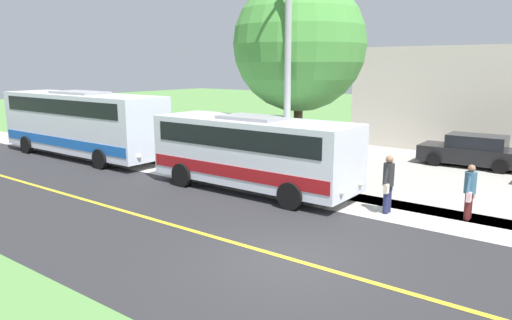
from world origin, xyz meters
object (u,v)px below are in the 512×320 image
object	(u,v)px
pedestrian_waiting	(388,182)
street_light_pole	(286,72)
tree_curbside	(299,45)
pedestrian_with_bags	(470,190)
shuttle_bus_front	(253,150)
parked_car_near	(472,151)
transit_bus_rear	(82,121)

from	to	relation	value
pedestrian_waiting	street_light_pole	distance (m)	5.09
pedestrian_waiting	street_light_pole	bearing A→B (deg)	-90.60
tree_curbside	pedestrian_with_bags	bearing A→B (deg)	76.51
shuttle_bus_front	pedestrian_waiting	world-z (taller)	shuttle_bus_front
pedestrian_waiting	tree_curbside	bearing A→B (deg)	-117.65
shuttle_bus_front	parked_car_near	xyz separation A→B (m)	(-9.28, 5.43, -0.83)
shuttle_bus_front	tree_curbside	distance (m)	4.76
shuttle_bus_front	pedestrian_with_bags	bearing A→B (deg)	99.37
street_light_pole	pedestrian_waiting	bearing A→B (deg)	89.40
pedestrian_waiting	tree_curbside	world-z (taller)	tree_curbside
pedestrian_with_bags	street_light_pole	xyz separation A→B (m)	(0.83, -6.03, 3.41)
shuttle_bus_front	transit_bus_rear	bearing A→B (deg)	-90.19
parked_car_near	tree_curbside	size ratio (longest dim) A/B	0.56
pedestrian_waiting	street_light_pole	size ratio (longest dim) A/B	0.23
parked_car_near	shuttle_bus_front	bearing A→B (deg)	-30.35
parked_car_near	pedestrian_with_bags	bearing A→B (deg)	12.16
transit_bus_rear	street_light_pole	xyz separation A→B (m)	(-0.32, 11.87, 2.51)
transit_bus_rear	parked_car_near	world-z (taller)	transit_bus_rear
street_light_pole	transit_bus_rear	bearing A→B (deg)	-88.47
shuttle_bus_front	transit_bus_rear	world-z (taller)	transit_bus_rear
shuttle_bus_front	street_light_pole	xyz separation A→B (m)	(-0.35, 1.15, 2.78)
parked_car_near	tree_curbside	xyz separation A→B (m)	(6.40, -5.32, 4.61)
transit_bus_rear	pedestrian_with_bags	distance (m)	17.96
street_light_pole	parked_car_near	size ratio (longest dim) A/B	1.75
pedestrian_with_bags	tree_curbside	xyz separation A→B (m)	(-1.69, -7.06, 4.41)
street_light_pole	pedestrian_with_bags	bearing A→B (deg)	97.87
street_light_pole	parked_car_near	distance (m)	10.54
shuttle_bus_front	pedestrian_waiting	distance (m)	5.05
pedestrian_waiting	parked_car_near	xyz separation A→B (m)	(-8.97, 0.42, -0.30)
street_light_pole	tree_curbside	bearing A→B (deg)	-157.76
transit_bus_rear	parked_car_near	size ratio (longest dim) A/B	2.33
transit_bus_rear	pedestrian_with_bags	size ratio (longest dim) A/B	6.20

